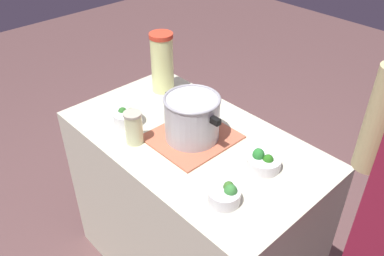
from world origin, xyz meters
TOP-DOWN VIEW (x-y plane):
  - counter_slab at (0.00, 0.00)m, footprint 1.12×0.64m
  - dish_cloth at (-0.00, 0.00)m, footprint 0.31×0.33m
  - cooking_pot at (-0.00, 0.00)m, footprint 0.30×0.23m
  - lemonade_pitcher at (-0.39, 0.17)m, footprint 0.11×0.11m
  - mason_jar at (-0.14, -0.19)m, footprint 0.07×0.07m
  - broccoli_bowl_front at (0.32, 0.07)m, footprint 0.13×0.13m
  - broccoli_bowl_center at (-0.27, -0.13)m, footprint 0.13×0.13m
  - broccoli_bowl_back at (0.34, -0.17)m, footprint 0.11×0.11m

SIDE VIEW (x-z plane):
  - counter_slab at x=0.00m, z-range 0.00..0.85m
  - dish_cloth at x=0.00m, z-range 0.85..0.86m
  - broccoli_bowl_front at x=0.32m, z-range 0.84..0.92m
  - broccoli_bowl_back at x=0.34m, z-range 0.84..0.92m
  - broccoli_bowl_center at x=-0.27m, z-range 0.84..0.93m
  - mason_jar at x=-0.14m, z-range 0.85..0.99m
  - cooking_pot at x=0.00m, z-range 0.86..1.05m
  - lemonade_pitcher at x=-0.39m, z-range 0.85..1.15m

